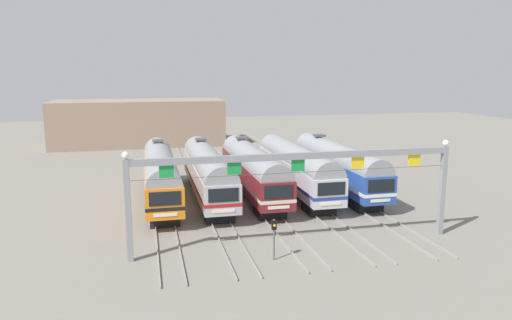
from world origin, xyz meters
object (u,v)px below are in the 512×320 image
at_px(commuter_train_blue, 337,165).
at_px(catenary_gantry, 298,171).
at_px(commuter_train_stainless, 208,171).
at_px(commuter_train_maroon, 253,169).
at_px(yard_signal_mast, 274,232).
at_px(commuter_train_orange, 161,173).
at_px(commuter_train_silver, 296,167).

xyz_separation_m(commuter_train_blue, catenary_gantry, (-8.54, -13.50, 2.58)).
xyz_separation_m(commuter_train_stainless, commuter_train_blue, (12.81, 0.00, 0.00)).
relative_size(commuter_train_maroon, yard_signal_mast, 6.80).
xyz_separation_m(commuter_train_stainless, catenary_gantry, (4.27, -13.50, 2.58)).
relative_size(commuter_train_orange, commuter_train_silver, 1.00).
xyz_separation_m(commuter_train_stainless, commuter_train_silver, (8.54, -0.00, -0.00)).
bearing_deg(commuter_train_stainless, commuter_train_orange, 180.00).
distance_m(catenary_gantry, yard_signal_mast, 4.44).
distance_m(commuter_train_stainless, commuter_train_silver, 8.54).
relative_size(commuter_train_stainless, yard_signal_mast, 6.80).
bearing_deg(commuter_train_silver, catenary_gantry, -107.55).
bearing_deg(commuter_train_orange, commuter_train_blue, 0.00).
xyz_separation_m(commuter_train_maroon, yard_signal_mast, (-2.13, -15.40, -0.83)).
bearing_deg(yard_signal_mast, catenary_gantry, 41.74).
relative_size(commuter_train_stainless, commuter_train_maroon, 1.00).
relative_size(commuter_train_maroon, commuter_train_silver, 1.00).
bearing_deg(yard_signal_mast, commuter_train_maroon, 82.11).
height_order(commuter_train_stainless, commuter_train_silver, commuter_train_stainless).
distance_m(commuter_train_orange, commuter_train_maroon, 8.54).
bearing_deg(commuter_train_silver, commuter_train_stainless, 179.97).
relative_size(commuter_train_silver, commuter_train_blue, 1.00).
bearing_deg(commuter_train_maroon, commuter_train_silver, -0.06).
bearing_deg(commuter_train_maroon, commuter_train_stainless, 180.00).
bearing_deg(commuter_train_maroon, catenary_gantry, -90.00).
xyz_separation_m(commuter_train_silver, catenary_gantry, (-4.27, -13.49, 2.58)).
bearing_deg(commuter_train_silver, commuter_train_blue, 0.06).
bearing_deg(commuter_train_stainless, commuter_train_maroon, 0.00).
xyz_separation_m(commuter_train_orange, commuter_train_maroon, (8.54, 0.00, 0.00)).
height_order(commuter_train_orange, yard_signal_mast, commuter_train_orange).
relative_size(commuter_train_orange, commuter_train_maroon, 1.00).
height_order(commuter_train_maroon, commuter_train_blue, same).
bearing_deg(yard_signal_mast, commuter_train_silver, 67.42).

